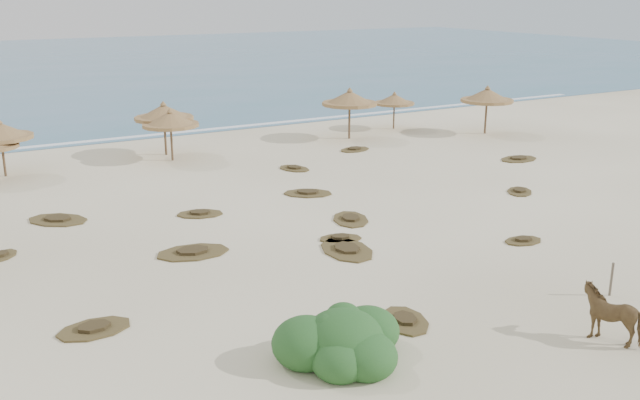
{
  "coord_description": "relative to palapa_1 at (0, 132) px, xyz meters",
  "views": [
    {
      "loc": [
        -14.39,
        -17.75,
        8.84
      ],
      "look_at": [
        -1.42,
        5.0,
        1.09
      ],
      "focal_mm": 40.0,
      "sensor_mm": 36.0,
      "label": 1
    }
  ],
  "objects": [
    {
      "name": "fence_post_near",
      "position": [
        13.99,
        -24.45,
        -1.7
      ],
      "size": [
        0.1,
        0.1,
        1.05
      ],
      "primitive_type": "cylinder",
      "rotation": [
        0.0,
        0.0,
        0.4
      ],
      "color": "#6E6252",
      "rests_on": "ground"
    },
    {
      "name": "horse",
      "position": [
        11.69,
        -26.37,
        -1.5
      ],
      "size": [
        1.51,
        1.89,
        1.46
      ],
      "primitive_type": "imported",
      "rotation": [
        0.0,
        0.0,
        3.63
      ],
      "color": "olive",
      "rests_on": "ground"
    },
    {
      "name": "ocean",
      "position": [
        11.02,
        55.47,
        -2.22
      ],
      "size": [
        200.0,
        100.0,
        0.01
      ],
      "primitive_type": "cube",
      "color": "#2D6B88",
      "rests_on": "ground"
    },
    {
      "name": "scrub_12",
      "position": [
        15.23,
        -19.67,
        -2.17
      ],
      "size": [
        1.58,
        1.1,
        0.16
      ],
      "rotation": [
        0.0,
        0.0,
        3.05
      ],
      "color": "brown",
      "rests_on": "ground"
    },
    {
      "name": "scrub_7",
      "position": [
        13.05,
        -5.81,
        -2.17
      ],
      "size": [
        1.69,
        2.09,
        0.16
      ],
      "rotation": [
        0.0,
        0.0,
        1.89
      ],
      "color": "brown",
      "rests_on": "ground"
    },
    {
      "name": "palapa_4",
      "position": [
        19.67,
        -0.53,
        0.23
      ],
      "size": [
        4.13,
        4.13,
        3.16
      ],
      "rotation": [
        0.0,
        0.0,
        -0.26
      ],
      "color": "brown",
      "rests_on": "ground"
    },
    {
      "name": "scrub_14",
      "position": [
        11.09,
        -14.39,
        -2.17
      ],
      "size": [
        2.11,
        2.52,
        0.16
      ],
      "rotation": [
        0.0,
        0.0,
        1.18
      ],
      "color": "brown",
      "rests_on": "ground"
    },
    {
      "name": "scrub_5",
      "position": [
        24.62,
        -9.95,
        -2.17
      ],
      "size": [
        2.34,
        1.59,
        0.16
      ],
      "rotation": [
        0.0,
        0.0,
        0.05
      ],
      "color": "brown",
      "rests_on": "ground"
    },
    {
      "name": "scrub_10",
      "position": [
        18.17,
        -3.53,
        -2.17
      ],
      "size": [
        2.14,
        1.62,
        0.16
      ],
      "rotation": [
        0.0,
        0.0,
        0.2
      ],
      "color": "brown",
      "rests_on": "ground"
    },
    {
      "name": "ground",
      "position": [
        11.02,
        -19.53,
        -2.22
      ],
      "size": [
        160.0,
        160.0,
        0.0
      ],
      "primitive_type": "plane",
      "color": "#F7EDCB",
      "rests_on": "ground"
    },
    {
      "name": "bush",
      "position": [
        4.97,
        -23.79,
        -1.72
      ],
      "size": [
        3.42,
        3.01,
        1.53
      ],
      "rotation": [
        0.0,
        0.0,
        0.17
      ],
      "color": "#2C6129",
      "rests_on": "ground"
    },
    {
      "name": "palapa_6",
      "position": [
        28.07,
        -3.47,
        0.17
      ],
      "size": [
        4.32,
        4.32,
        3.08
      ],
      "rotation": [
        0.0,
        0.0,
        0.41
      ],
      "color": "brown",
      "rests_on": "ground"
    },
    {
      "name": "scrub_4",
      "position": [
        19.93,
        -14.75,
        -2.17
      ],
      "size": [
        1.96,
        1.96,
        0.16
      ],
      "rotation": [
        0.0,
        0.0,
        0.79
      ],
      "color": "brown",
      "rests_on": "ground"
    },
    {
      "name": "scrub_8",
      "position": [
        -1.55,
        -11.88,
        -2.17
      ],
      "size": [
        1.52,
        1.57,
        0.16
      ],
      "rotation": [
        0.0,
        0.0,
        0.86
      ],
      "color": "brown",
      "rests_on": "ground"
    },
    {
      "name": "palapa_1",
      "position": [
        0.0,
        0.0,
        0.0
      ],
      "size": [
        3.52,
        3.52,
        2.87
      ],
      "rotation": [
        0.0,
        0.0,
        -0.17
      ],
      "color": "brown",
      "rests_on": "ground"
    },
    {
      "name": "palapa_3",
      "position": [
        8.26,
        -0.81,
        -0.03
      ],
      "size": [
        3.74,
        3.74,
        2.83
      ],
      "rotation": [
        0.0,
        0.0,
        -0.28
      ],
      "color": "brown",
      "rests_on": "ground"
    },
    {
      "name": "palapa_5",
      "position": [
        23.93,
        0.76,
        -0.31
      ],
      "size": [
        3.39,
        3.39,
        2.46
      ],
      "rotation": [
        0.0,
        0.0,
        -0.36
      ],
      "color": "brown",
      "rests_on": "ground"
    },
    {
      "name": "scrub_2",
      "position": [
        9.54,
        -16.15,
        -2.17
      ],
      "size": [
        1.85,
        1.5,
        0.16
      ],
      "rotation": [
        0.0,
        0.0,
        2.81
      ],
      "color": "brown",
      "rests_on": "ground"
    },
    {
      "name": "scrub_1",
      "position": [
        4.31,
        -14.82,
        -2.17
      ],
      "size": [
        2.79,
        2.04,
        0.16
      ],
      "rotation": [
        0.0,
        0.0,
        2.99
      ],
      "color": "brown",
      "rests_on": "ground"
    },
    {
      "name": "scrub_9",
      "position": [
        9.12,
        -17.28,
        -2.17
      ],
      "size": [
        2.01,
        2.79,
        0.16
      ],
      "rotation": [
        0.0,
        0.0,
        1.44
      ],
      "color": "brown",
      "rests_on": "ground"
    },
    {
      "name": "scrub_3",
      "position": [
        11.43,
        -10.21,
        -2.17
      ],
      "size": [
        2.62,
        2.36,
        0.16
      ],
      "rotation": [
        0.0,
        0.0,
        2.6
      ],
      "color": "brown",
      "rests_on": "ground"
    },
    {
      "name": "palapa_2",
      "position": [
        8.39,
        0.67,
        0.11
      ],
      "size": [
        3.63,
        3.63,
        3.01
      ],
      "rotation": [
        0.0,
        0.0,
        -0.14
      ],
      "color": "brown",
      "rests_on": "ground"
    },
    {
      "name": "scrub_0",
      "position": [
        -0.03,
        -19.08,
        -2.17
      ],
      "size": [
        2.08,
        1.4,
        0.16
      ],
      "rotation": [
        0.0,
        0.0,
        0.05
      ],
      "color": "brown",
      "rests_on": "ground"
    },
    {
      "name": "scrub_13",
      "position": [
        6.11,
        -10.73,
        -2.17
      ],
      "size": [
        2.2,
        1.83,
        0.16
      ],
      "rotation": [
        0.0,
        0.0,
        2.77
      ],
      "color": "brown",
      "rests_on": "ground"
    },
    {
      "name": "scrub_6",
      "position": [
        0.9,
        -8.68,
        -2.17
      ],
      "size": [
        2.92,
        2.93,
        0.16
      ],
      "rotation": [
        0.0,
        0.0,
        2.35
      ],
      "color": "brown",
      "rests_on": "ground"
    },
    {
      "name": "foam_line",
      "position": [
        11.02,
        6.47,
        -2.22
      ],
      "size": [
        70.0,
        0.6,
        0.01
      ],
      "primitive_type": "cube",
      "color": "white",
      "rests_on": "ground"
    },
    {
      "name": "scrub_11",
      "position": [
        7.57,
        -22.85,
        -2.17
      ],
      "size": [
        1.74,
        2.18,
        0.16
      ],
      "rotation": [
        0.0,
        0.0,
        1.28
      ],
      "color": "brown",
      "rests_on": "ground"
    }
  ]
}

